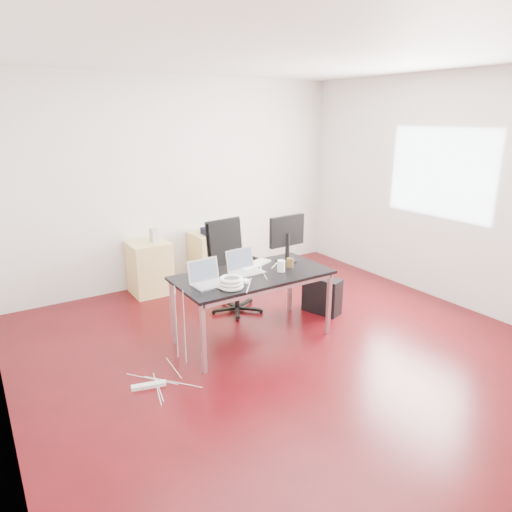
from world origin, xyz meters
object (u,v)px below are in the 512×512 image
filing_cabinet_right (211,257)px  pc_tower (322,295)px  desk (253,279)px  filing_cabinet_left (150,268)px  office_chair (232,262)px

filing_cabinet_right → pc_tower: bearing=-71.0°
desk → filing_cabinet_left: desk is taller
office_chair → pc_tower: bearing=-45.0°
desk → filing_cabinet_left: (-0.45, 1.85, -0.33)m
desk → pc_tower: size_ratio=3.56×
desk → office_chair: 0.82m
desk → office_chair: bearing=75.0°
filing_cabinet_left → filing_cabinet_right: 0.91m
filing_cabinet_left → office_chair: bearing=-58.1°
filing_cabinet_right → pc_tower: (0.60, -1.74, -0.13)m
office_chair → filing_cabinet_left: size_ratio=1.54×
office_chair → filing_cabinet_left: (-0.66, 1.06, -0.26)m
desk → pc_tower: 1.16m
office_chair → pc_tower: size_ratio=2.40×
desk → filing_cabinet_right: 1.94m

